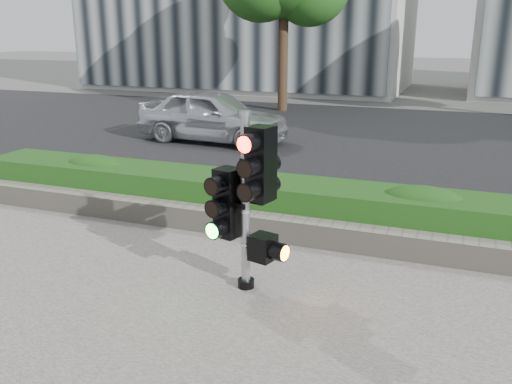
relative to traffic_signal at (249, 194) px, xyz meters
The scene contains 7 objects.
ground 1.25m from the traffic_signal, 55.73° to the right, with size 120.00×120.00×0.00m, color #51514C.
road 9.72m from the traffic_signal, 88.57° to the left, with size 60.00×13.00×0.02m, color black.
curb 3.02m from the traffic_signal, 85.09° to the left, with size 60.00×0.25×0.12m, color gray.
stone_wall 1.84m from the traffic_signal, 81.17° to the left, with size 12.00×0.32×0.34m, color gray.
hedge 2.35m from the traffic_signal, 83.76° to the left, with size 12.00×1.00×0.68m, color #2E7122.
traffic_signal is the anchor object (origin of this frame).
car_silver 8.79m from the traffic_signal, 118.03° to the left, with size 1.65×4.11×1.40m, color silver.
Camera 1 is at (1.89, -5.00, 2.91)m, focal length 38.00 mm.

